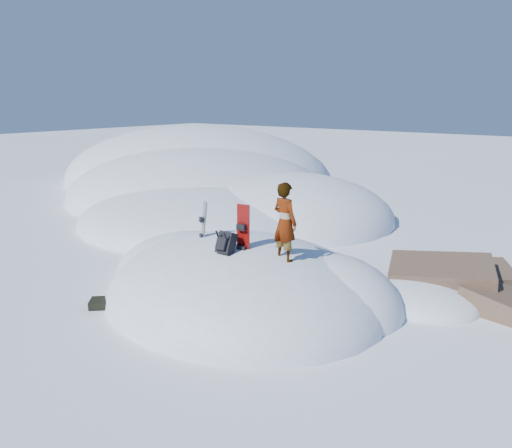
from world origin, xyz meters
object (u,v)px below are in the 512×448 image
Objects in this scene: backpack at (226,243)px; person at (285,222)px; snowboard_red at (243,240)px; snowboard_dark at (203,230)px.

backpack is 1.37m from person.
snowboard_red is 1.17× the size of snowboard_dark.
snowboard_dark is (-1.50, 0.32, -0.08)m from snowboard_red.
snowboard_red is 0.41m from backpack.
snowboard_dark reaches higher than backpack.
person reaches higher than snowboard_red.
person is (2.44, -0.08, 0.57)m from snowboard_dark.
backpack is at bearing -123.48° from snowboard_red.
backpack is 0.34× the size of person.
snowboard_red is 0.96× the size of person.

